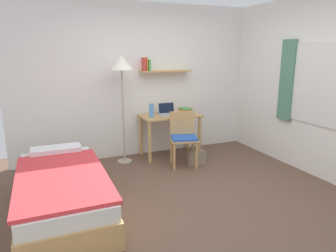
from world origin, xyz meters
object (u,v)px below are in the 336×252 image
bed (62,191)px  desk_chair (183,136)px  standing_lamp (122,70)px  handbag (197,157)px  laptop (167,111)px  book_stack (186,110)px  desk (170,123)px  water_bottle (151,110)px

bed → desk_chair: 2.10m
standing_lamp → handbag: (1.04, -0.59, -1.39)m
bed → laptop: bearing=35.8°
book_stack → bed: bearing=-148.5°
desk → handbag: 0.80m
laptop → water_bottle: (-0.32, -0.10, 0.06)m
desk_chair → standing_lamp: 1.43m
bed → desk_chair: (1.93, 0.81, 0.25)m
laptop → book_stack: laptop is taller
water_bottle → book_stack: water_bottle is taller
laptop → handbag: 0.96m
bed → laptop: laptop is taller
standing_lamp → book_stack: standing_lamp is taller
desk_chair → laptop: 0.62m
desk → handbag: desk is taller
water_bottle → handbag: bearing=-43.9°
desk → laptop: 0.20m
standing_lamp → handbag: size_ratio=4.52×
desk_chair → standing_lamp: bearing=150.3°
laptop → water_bottle: 0.34m
water_bottle → laptop: bearing=16.4°
bed → handbag: 2.23m
laptop → handbag: laptop is taller
desk → laptop: (-0.04, 0.03, 0.20)m
bed → book_stack: book_stack is taller
desk_chair → laptop: laptop is taller
desk → desk_chair: desk_chair is taller
laptop → water_bottle: size_ratio=1.39×
bed → water_bottle: 2.08m
standing_lamp → desk_chair: bearing=-29.7°
desk_chair → laptop: size_ratio=2.72×
bed → standing_lamp: bearing=50.3°
desk → book_stack: (0.33, 0.05, 0.19)m
desk → laptop: laptop is taller
desk → water_bottle: water_bottle is taller
desk_chair → handbag: (0.19, -0.11, -0.35)m
bed → handbag: bearing=18.3°
desk_chair → handbag: bearing=-30.0°
bed → desk: size_ratio=1.99×
bed → desk: (1.91, 1.32, 0.35)m
book_stack → desk_chair: bearing=-119.1°
bed → book_stack: 2.68m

